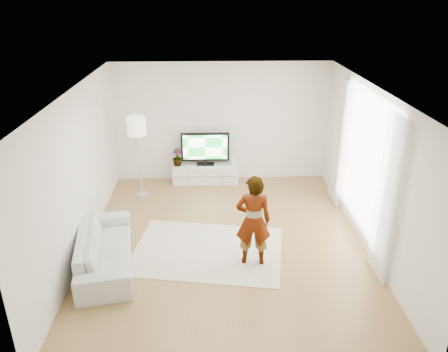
{
  "coord_description": "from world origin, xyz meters",
  "views": [
    {
      "loc": [
        -0.27,
        -6.82,
        4.3
      ],
      "look_at": [
        -0.02,
        0.4,
        1.17
      ],
      "focal_mm": 35.0,
      "sensor_mm": 36.0,
      "label": 1
    }
  ],
  "objects_px": {
    "television": "(205,148)",
    "player": "(253,221)",
    "sofa": "(105,248)",
    "floor_lamp": "(137,129)",
    "media_console": "(206,173)",
    "rug": "(208,251)"
  },
  "relations": [
    {
      "from": "television",
      "to": "player",
      "type": "xyz_separation_m",
      "value": [
        0.8,
        -3.41,
        -0.05
      ]
    },
    {
      "from": "sofa",
      "to": "floor_lamp",
      "type": "distance_m",
      "value": 2.96
    },
    {
      "from": "floor_lamp",
      "to": "player",
      "type": "bearing_deg",
      "value": -50.49
    },
    {
      "from": "sofa",
      "to": "floor_lamp",
      "type": "height_order",
      "value": "floor_lamp"
    },
    {
      "from": "television",
      "to": "player",
      "type": "height_order",
      "value": "player"
    },
    {
      "from": "sofa",
      "to": "media_console",
      "type": "bearing_deg",
      "value": -36.3
    },
    {
      "from": "rug",
      "to": "floor_lamp",
      "type": "xyz_separation_m",
      "value": [
        -1.48,
        2.34,
        1.53
      ]
    },
    {
      "from": "rug",
      "to": "player",
      "type": "bearing_deg",
      "value": -26.22
    },
    {
      "from": "media_console",
      "to": "floor_lamp",
      "type": "xyz_separation_m",
      "value": [
        -1.43,
        -0.67,
        1.32
      ]
    },
    {
      "from": "rug",
      "to": "sofa",
      "type": "distance_m",
      "value": 1.76
    },
    {
      "from": "player",
      "to": "sofa",
      "type": "distance_m",
      "value": 2.51
    },
    {
      "from": "floor_lamp",
      "to": "television",
      "type": "bearing_deg",
      "value": 25.88
    },
    {
      "from": "media_console",
      "to": "rug",
      "type": "height_order",
      "value": "media_console"
    },
    {
      "from": "player",
      "to": "sofa",
      "type": "relative_size",
      "value": 0.74
    },
    {
      "from": "media_console",
      "to": "rug",
      "type": "xyz_separation_m",
      "value": [
        0.04,
        -3.01,
        -0.21
      ]
    },
    {
      "from": "media_console",
      "to": "player",
      "type": "bearing_deg",
      "value": -76.66
    },
    {
      "from": "floor_lamp",
      "to": "rug",
      "type": "bearing_deg",
      "value": -57.69
    },
    {
      "from": "television",
      "to": "media_console",
      "type": "bearing_deg",
      "value": -90.0
    },
    {
      "from": "media_console",
      "to": "sofa",
      "type": "xyz_separation_m",
      "value": [
        -1.66,
        -3.36,
        0.09
      ]
    },
    {
      "from": "media_console",
      "to": "television",
      "type": "distance_m",
      "value": 0.64
    },
    {
      "from": "television",
      "to": "sofa",
      "type": "height_order",
      "value": "television"
    },
    {
      "from": "television",
      "to": "sofa",
      "type": "distance_m",
      "value": 3.81
    }
  ]
}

